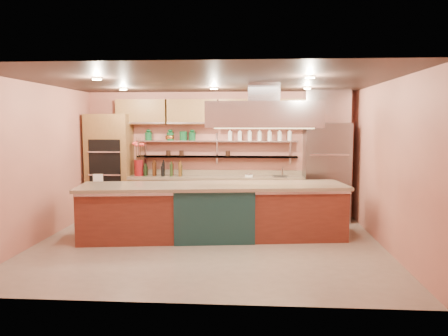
# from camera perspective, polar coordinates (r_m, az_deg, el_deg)

# --- Properties ---
(floor) EXTENTS (6.00, 5.00, 0.02)m
(floor) POSITION_cam_1_polar(r_m,az_deg,el_deg) (7.71, -2.11, -10.02)
(floor) COLOR gray
(floor) RESTS_ON ground
(ceiling) EXTENTS (6.00, 5.00, 0.02)m
(ceiling) POSITION_cam_1_polar(r_m,az_deg,el_deg) (7.45, -2.19, 11.24)
(ceiling) COLOR black
(ceiling) RESTS_ON wall_back
(wall_back) EXTENTS (6.00, 0.04, 2.80)m
(wall_back) POSITION_cam_1_polar(r_m,az_deg,el_deg) (9.93, -0.61, 1.83)
(wall_back) COLOR #BD6E59
(wall_back) RESTS_ON floor
(wall_front) EXTENTS (6.00, 0.04, 2.80)m
(wall_front) POSITION_cam_1_polar(r_m,az_deg,el_deg) (4.99, -5.21, -2.26)
(wall_front) COLOR #BD6E59
(wall_front) RESTS_ON floor
(wall_left) EXTENTS (0.04, 5.00, 2.80)m
(wall_left) POSITION_cam_1_polar(r_m,az_deg,el_deg) (8.32, -23.15, 0.56)
(wall_left) COLOR #BD6E59
(wall_left) RESTS_ON floor
(wall_right) EXTENTS (0.04, 5.00, 2.80)m
(wall_right) POSITION_cam_1_polar(r_m,az_deg,el_deg) (7.73, 20.55, 0.29)
(wall_right) COLOR #BD6E59
(wall_right) RESTS_ON floor
(oven_stack) EXTENTS (0.95, 0.64, 2.30)m
(oven_stack) POSITION_cam_1_polar(r_m,az_deg,el_deg) (10.14, -14.70, 0.30)
(oven_stack) COLOR brown
(oven_stack) RESTS_ON floor
(refrigerator) EXTENTS (0.95, 0.72, 2.10)m
(refrigerator) POSITION_cam_1_polar(r_m,az_deg,el_deg) (9.70, 13.19, -0.50)
(refrigerator) COLOR gray
(refrigerator) RESTS_ON floor
(back_counter) EXTENTS (3.84, 0.64, 0.93)m
(back_counter) POSITION_cam_1_polar(r_m,az_deg,el_deg) (9.75, -1.04, -3.78)
(back_counter) COLOR tan
(back_counter) RESTS_ON floor
(wall_shelf_lower) EXTENTS (3.60, 0.26, 0.03)m
(wall_shelf_lower) POSITION_cam_1_polar(r_m,az_deg,el_deg) (9.81, -0.96, 1.49)
(wall_shelf_lower) COLOR silver
(wall_shelf_lower) RESTS_ON wall_back
(wall_shelf_upper) EXTENTS (3.60, 0.26, 0.03)m
(wall_shelf_upper) POSITION_cam_1_polar(r_m,az_deg,el_deg) (9.79, -0.96, 3.53)
(wall_shelf_upper) COLOR silver
(wall_shelf_upper) RESTS_ON wall_back
(upper_cabinets) EXTENTS (4.60, 0.36, 0.55)m
(upper_cabinets) POSITION_cam_1_polar(r_m,az_deg,el_deg) (9.73, -0.70, 7.34)
(upper_cabinets) COLOR brown
(upper_cabinets) RESTS_ON wall_back
(range_hood) EXTENTS (2.00, 1.00, 0.45)m
(range_hood) POSITION_cam_1_polar(r_m,az_deg,el_deg) (7.85, 5.19, 6.93)
(range_hood) COLOR silver
(range_hood) RESTS_ON ceiling
(ceiling_downlights) EXTENTS (4.00, 2.80, 0.02)m
(ceiling_downlights) POSITION_cam_1_polar(r_m,az_deg,el_deg) (7.65, -2.03, 10.88)
(ceiling_downlights) COLOR #FFE5A5
(ceiling_downlights) RESTS_ON ceiling
(island) EXTENTS (4.83, 1.65, 0.99)m
(island) POSITION_cam_1_polar(r_m,az_deg,el_deg) (8.04, -1.39, -5.66)
(island) COLOR maroon
(island) RESTS_ON floor
(flower_vase) EXTENTS (0.25, 0.25, 0.36)m
(flower_vase) POSITION_cam_1_polar(r_m,az_deg,el_deg) (9.92, -11.07, 0.02)
(flower_vase) COLOR maroon
(flower_vase) RESTS_ON back_counter
(oil_bottle_cluster) EXTENTS (0.94, 0.53, 0.29)m
(oil_bottle_cluster) POSITION_cam_1_polar(r_m,az_deg,el_deg) (9.79, -7.97, -0.19)
(oil_bottle_cluster) COLOR black
(oil_bottle_cluster) RESTS_ON back_counter
(kitchen_scale) EXTENTS (0.20, 0.18, 0.09)m
(kitchen_scale) POSITION_cam_1_polar(r_m,az_deg,el_deg) (9.59, 3.27, -0.87)
(kitchen_scale) COLOR white
(kitchen_scale) RESTS_ON back_counter
(bar_faucet) EXTENTS (0.04, 0.04, 0.21)m
(bar_faucet) POSITION_cam_1_polar(r_m,az_deg,el_deg) (9.70, 7.62, -0.47)
(bar_faucet) COLOR silver
(bar_faucet) RESTS_ON back_counter
(copper_kettle) EXTENTS (0.17, 0.17, 0.13)m
(copper_kettle) POSITION_cam_1_polar(r_m,az_deg,el_deg) (9.94, -7.22, 3.98)
(copper_kettle) COLOR #C66D2D
(copper_kettle) RESTS_ON wall_shelf_upper
(green_canister) EXTENTS (0.22, 0.22, 0.20)m
(green_canister) POSITION_cam_1_polar(r_m,az_deg,el_deg) (9.88, -5.34, 4.20)
(green_canister) COLOR #104D24
(green_canister) RESTS_ON wall_shelf_upper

